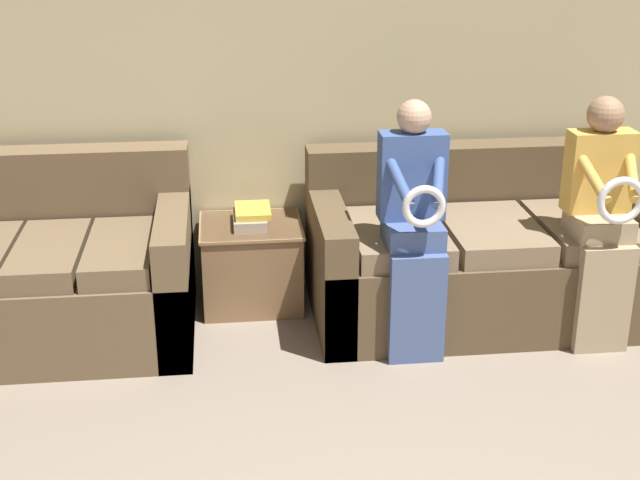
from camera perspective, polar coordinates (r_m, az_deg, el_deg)
name	(u,v)px	position (r m, az deg, el deg)	size (l,w,h in m)	color
wall_back	(315,62)	(4.89, -0.33, 11.35)	(7.76, 0.06, 2.55)	#C6B789
couch_main	(482,256)	(4.83, 10.31, -1.04)	(1.81, 0.93, 0.84)	brown
couch_side	(57,275)	(4.70, -16.46, -2.19)	(1.35, 0.97, 0.88)	brown
child_left_seated	(414,221)	(4.24, 6.05, 1.21)	(0.32, 0.37, 1.24)	#475B8E
child_right_seated	(602,213)	(4.53, 17.60, 1.66)	(0.32, 0.38, 1.23)	tan
side_shelf	(252,263)	(4.87, -4.40, -1.46)	(0.55, 0.49, 0.46)	olive
book_stack	(251,217)	(4.77, -4.44, 1.51)	(0.20, 0.28, 0.09)	gray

